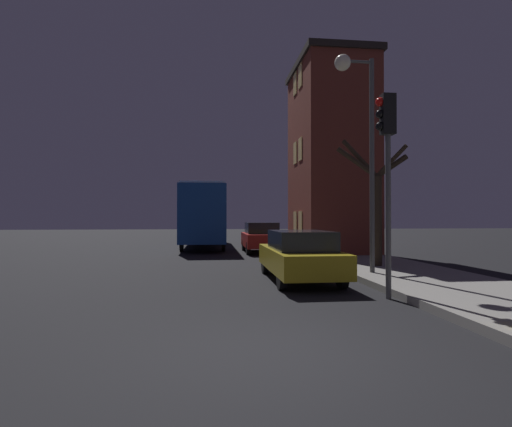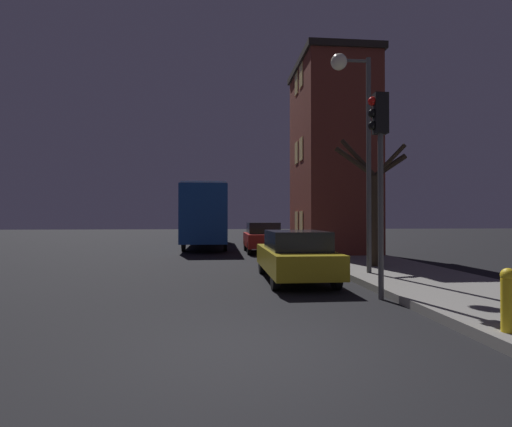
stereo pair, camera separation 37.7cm
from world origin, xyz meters
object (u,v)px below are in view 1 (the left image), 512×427
object	(u,v)px
car_near_lane	(299,255)
car_mid_lane	(261,237)
bus	(204,212)
traffic_light	(387,152)
bare_tree	(375,203)
streetlamp	(358,115)

from	to	relation	value
car_near_lane	car_mid_lane	world-z (taller)	car_mid_lane
bus	car_near_lane	world-z (taller)	bus
traffic_light	car_near_lane	world-z (taller)	traffic_light
bare_tree	car_near_lane	bearing A→B (deg)	-148.94
bus	traffic_light	bearing A→B (deg)	-75.78
streetlamp	bare_tree	distance (m)	3.27
streetlamp	traffic_light	bearing A→B (deg)	-99.34
bare_tree	bus	distance (m)	13.69
traffic_light	car_mid_lane	world-z (taller)	traffic_light
streetlamp	bare_tree	xyz separation A→B (m)	(1.23, 1.63, -2.55)
car_near_lane	car_mid_lane	distance (m)	9.40
streetlamp	traffic_light	world-z (taller)	streetlamp
streetlamp	car_near_lane	distance (m)	4.50
car_near_lane	bare_tree	bearing A→B (deg)	31.06
traffic_light	streetlamp	bearing A→B (deg)	80.66
traffic_light	bus	bearing A→B (deg)	104.22
bus	car_mid_lane	world-z (taller)	bus
bare_tree	bus	bearing A→B (deg)	116.01
traffic_light	car_near_lane	size ratio (longest dim) A/B	0.99
bare_tree	streetlamp	bearing A→B (deg)	-127.08
bus	streetlamp	bearing A→B (deg)	-71.10
traffic_light	bare_tree	size ratio (longest dim) A/B	1.03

